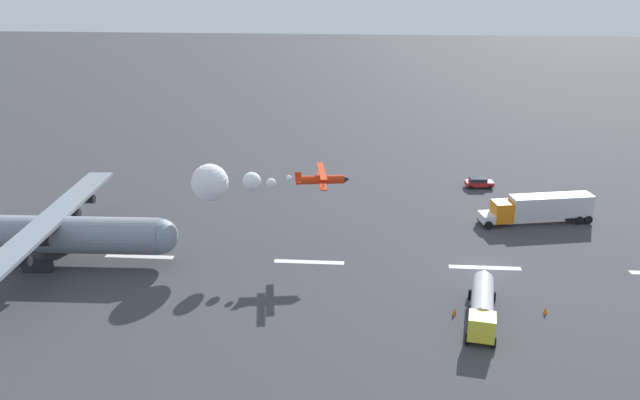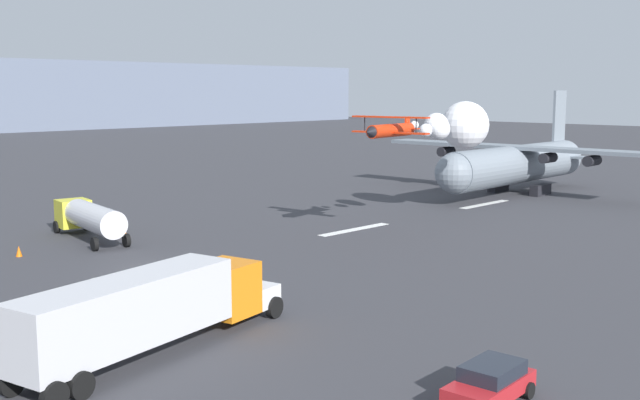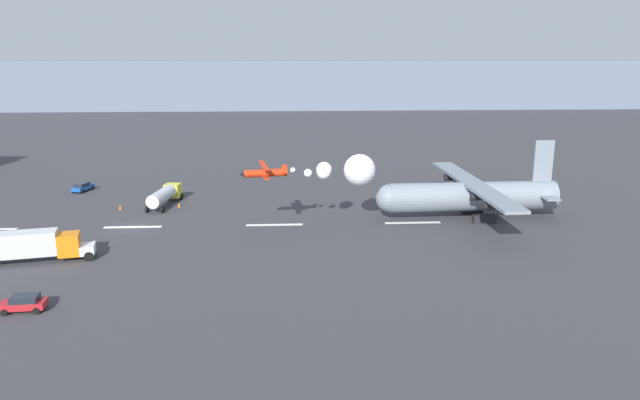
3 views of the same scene
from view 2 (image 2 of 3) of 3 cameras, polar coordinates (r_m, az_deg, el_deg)
name	(u,v)px [view 2 (image 2 of 3)]	position (r m, az deg, el deg)	size (l,w,h in m)	color
ground_plane	(151,269)	(50.86, -12.47, -5.04)	(440.00, 440.00, 0.00)	#38383D
runway_stripe_3	(151,269)	(50.86, -12.47, -5.04)	(8.00, 0.90, 0.01)	white
runway_stripe_4	(355,229)	(63.57, 2.59, -2.21)	(8.00, 0.90, 0.01)	white
runway_stripe_5	(485,204)	(79.24, 12.16, -0.31)	(8.00, 0.90, 0.01)	white
cargo_transport_plane	(510,164)	(86.41, 13.97, 2.64)	(26.52, 32.23, 11.41)	gray
stunt_biplane_red	(458,125)	(69.09, 10.25, 5.53)	(18.23, 7.12, 4.29)	red
semi_truck_orange	(152,308)	(34.26, -12.42, -7.83)	(14.90, 5.78, 3.70)	silver
fuel_tanker_truck	(89,217)	(61.53, -16.81, -1.25)	(4.26, 10.18, 2.90)	yellow
followme_car_yellow	(490,382)	(29.61, 12.57, -13.12)	(4.16, 2.25, 1.52)	#B21E23
traffic_cone_near	(19,251)	(57.23, -21.51, -3.57)	(0.44, 0.44, 0.75)	orange
traffic_cone_far	(125,233)	(61.99, -14.34, -2.38)	(0.44, 0.44, 0.75)	orange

